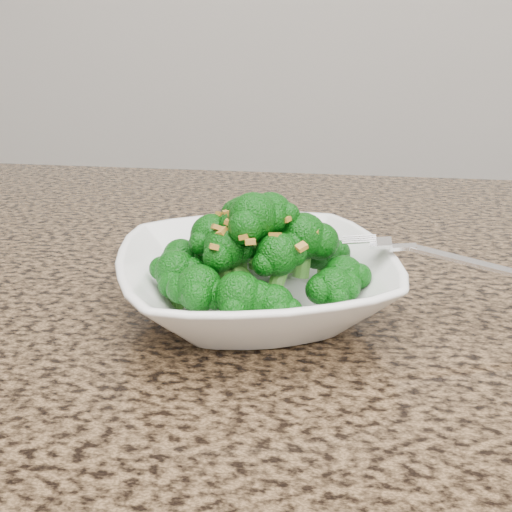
# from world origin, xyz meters

# --- Properties ---
(granite_counter) EXTENTS (1.64, 1.04, 0.03)m
(granite_counter) POSITION_xyz_m (0.00, 0.30, 0.89)
(granite_counter) COLOR brown
(granite_counter) RESTS_ON cabinet
(bowl) EXTENTS (0.28, 0.28, 0.05)m
(bowl) POSITION_xyz_m (-0.10, 0.33, 0.93)
(bowl) COLOR white
(bowl) RESTS_ON granite_counter
(broccoli_pile) EXTENTS (0.19, 0.19, 0.06)m
(broccoli_pile) POSITION_xyz_m (-0.10, 0.33, 0.99)
(broccoli_pile) COLOR #09540A
(broccoli_pile) RESTS_ON bowl
(garlic_topping) EXTENTS (0.12, 0.12, 0.01)m
(garlic_topping) POSITION_xyz_m (-0.10, 0.33, 1.02)
(garlic_topping) COLOR #BB872D
(garlic_topping) RESTS_ON broccoli_pile
(fork) EXTENTS (0.17, 0.03, 0.01)m
(fork) POSITION_xyz_m (0.02, 0.34, 0.96)
(fork) COLOR silver
(fork) RESTS_ON bowl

